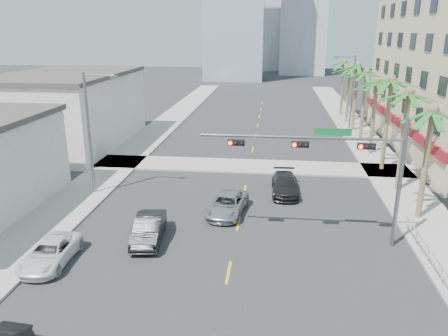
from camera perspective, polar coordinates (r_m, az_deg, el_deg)
name	(u,v)px	position (r m, az deg, el deg)	size (l,w,h in m)	color
ground	(219,322)	(19.55, -0.70, -19.50)	(260.00, 260.00, 0.00)	#262628
sidewalk_right	(393,178)	(38.66, 21.20, -1.27)	(4.00, 120.00, 0.15)	gray
sidewalk_left	(113,168)	(39.89, -14.31, -0.03)	(4.00, 120.00, 0.15)	gray
sidewalk_cross	(249,166)	(39.30, 3.34, 0.24)	(80.00, 4.00, 0.15)	gray
building_left_far	(69,111)	(49.18, -19.63, 7.01)	(11.00, 18.00, 7.20)	beige
traffic_signal_mast	(342,159)	(24.66, 15.12, 1.14)	(11.12, 0.54, 7.20)	slate
palm_tree_0	(433,111)	(29.47, 25.65, 6.69)	(4.80, 4.80, 7.80)	brown
palm_tree_1	(409,94)	(34.32, 23.03, 8.93)	(4.80, 4.80, 8.16)	brown
palm_tree_2	(392,81)	(39.26, 21.04, 10.60)	(4.80, 4.80, 8.52)	brown
palm_tree_3	(377,82)	(44.37, 19.35, 10.55)	(4.80, 4.80, 7.80)	brown
palm_tree_4	(367,73)	(49.40, 18.12, 11.71)	(4.80, 4.80, 8.16)	brown
palm_tree_5	(358,66)	(54.46, 17.12, 12.64)	(4.80, 4.80, 8.52)	brown
palm_tree_6	(350,68)	(59.63, 16.19, 12.42)	(4.80, 4.80, 7.80)	brown
palm_tree_7	(345,62)	(64.72, 15.49, 13.14)	(4.80, 4.80, 8.16)	brown
streetlight_left	(91,128)	(32.90, -16.94, 5.03)	(2.55, 0.25, 9.00)	slate
streetlight_right	(351,89)	(54.63, 16.23, 9.85)	(2.55, 0.25, 9.00)	slate
guardrail	(428,253)	(25.56, 25.14, -10.00)	(0.08, 8.08, 1.00)	silver
car_parked_far	(50,253)	(25.05, -21.73, -10.26)	(2.05, 4.44, 1.23)	white
car_lane_left	(149,229)	(26.01, -9.81, -7.84)	(1.55, 4.44, 1.46)	black
car_lane_center	(227,204)	(29.24, 0.44, -4.78)	(2.18, 4.73, 1.31)	#ADACB1
car_lane_right	(285,185)	(33.08, 7.96, -2.16)	(1.96, 4.81, 1.40)	black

